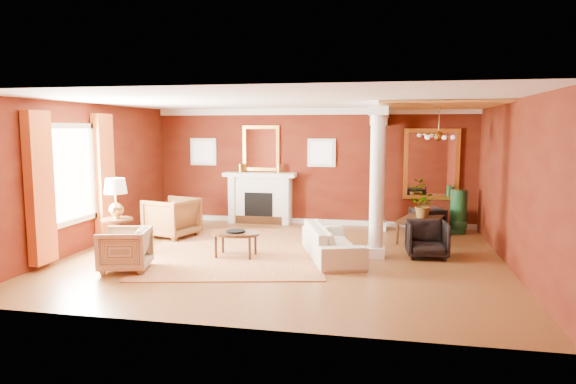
% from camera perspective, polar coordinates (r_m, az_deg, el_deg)
% --- Properties ---
extents(ground, '(8.00, 8.00, 0.00)m').
position_cam_1_polar(ground, '(9.73, -0.52, -7.21)').
color(ground, brown).
rests_on(ground, ground).
extents(room_shell, '(8.04, 7.04, 2.92)m').
position_cam_1_polar(room_shell, '(9.44, -0.53, 4.75)').
color(room_shell, '#571E0C').
rests_on(room_shell, ground).
extents(fireplace, '(1.85, 0.42, 1.29)m').
position_cam_1_polar(fireplace, '(13.07, -3.13, -0.66)').
color(fireplace, white).
rests_on(fireplace, ground).
extents(overmantel_mirror, '(0.95, 0.07, 1.15)m').
position_cam_1_polar(overmantel_mirror, '(13.10, -3.02, 4.87)').
color(overmantel_mirror, '#ECB645').
rests_on(overmantel_mirror, fireplace).
extents(flank_window_left, '(0.70, 0.07, 0.70)m').
position_cam_1_polar(flank_window_left, '(13.58, -9.38, 4.44)').
color(flank_window_left, white).
rests_on(flank_window_left, room_shell).
extents(flank_window_right, '(0.70, 0.07, 0.70)m').
position_cam_1_polar(flank_window_right, '(12.82, 3.75, 4.37)').
color(flank_window_right, white).
rests_on(flank_window_right, room_shell).
extents(left_window, '(0.21, 2.55, 2.60)m').
position_cam_1_polar(left_window, '(10.46, -22.64, 1.16)').
color(left_window, white).
rests_on(left_window, room_shell).
extents(column_front, '(0.36, 0.36, 2.80)m').
position_cam_1_polar(column_front, '(9.58, 9.85, 1.14)').
color(column_front, white).
rests_on(column_front, ground).
extents(column_back, '(0.36, 0.36, 2.80)m').
position_cam_1_polar(column_back, '(12.27, 10.18, 2.41)').
color(column_back, white).
rests_on(column_back, ground).
extents(header_beam, '(0.30, 3.20, 0.32)m').
position_cam_1_polar(header_beam, '(11.13, 10.20, 8.09)').
color(header_beam, white).
rests_on(header_beam, column_front).
extents(amber_ceiling, '(2.30, 3.40, 0.04)m').
position_cam_1_polar(amber_ceiling, '(11.03, 16.27, 9.23)').
color(amber_ceiling, gold).
rests_on(amber_ceiling, room_shell).
extents(dining_mirror, '(1.30, 0.07, 1.70)m').
position_cam_1_polar(dining_mirror, '(12.75, 15.64, 2.98)').
color(dining_mirror, '#ECB645').
rests_on(dining_mirror, room_shell).
extents(chandelier, '(0.60, 0.62, 0.75)m').
position_cam_1_polar(chandelier, '(11.07, 16.40, 5.99)').
color(chandelier, '#B38938').
rests_on(chandelier, room_shell).
extents(crown_trim, '(8.00, 0.08, 0.16)m').
position_cam_1_polar(crown_trim, '(12.84, 2.66, 8.93)').
color(crown_trim, white).
rests_on(crown_trim, room_shell).
extents(base_trim, '(8.00, 0.08, 0.12)m').
position_cam_1_polar(base_trim, '(13.05, 2.59, -3.27)').
color(base_trim, white).
rests_on(base_trim, ground).
extents(rug, '(4.07, 4.90, 0.02)m').
position_cam_1_polar(rug, '(10.30, -5.87, -6.39)').
color(rug, maroon).
rests_on(rug, ground).
extents(sofa, '(1.23, 2.18, 0.82)m').
position_cam_1_polar(sofa, '(9.59, 4.94, -4.94)').
color(sofa, beige).
rests_on(sofa, ground).
extents(armchair_leopard, '(1.14, 1.17, 0.98)m').
position_cam_1_polar(armchair_leopard, '(11.63, -12.81, -2.57)').
color(armchair_leopard, black).
rests_on(armchair_leopard, ground).
extents(armchair_stripe, '(0.90, 0.93, 0.80)m').
position_cam_1_polar(armchair_stripe, '(9.15, -17.68, -5.89)').
color(armchair_stripe, tan).
rests_on(armchair_stripe, ground).
extents(coffee_table, '(0.93, 0.93, 0.47)m').
position_cam_1_polar(coffee_table, '(9.68, -5.83, -4.74)').
color(coffee_table, black).
rests_on(coffee_table, ground).
extents(coffee_book, '(0.17, 0.06, 0.23)m').
position_cam_1_polar(coffee_book, '(9.71, -6.20, -3.73)').
color(coffee_book, black).
rests_on(coffee_book, coffee_table).
extents(side_table, '(0.58, 0.58, 1.46)m').
position_cam_1_polar(side_table, '(10.36, -18.55, -1.20)').
color(side_table, black).
rests_on(side_table, ground).
extents(dining_table, '(0.87, 1.45, 0.76)m').
position_cam_1_polar(dining_table, '(11.43, 14.61, -3.33)').
color(dining_table, black).
rests_on(dining_table, ground).
extents(dining_chair_near, '(0.78, 0.74, 0.75)m').
position_cam_1_polar(dining_chair_near, '(9.96, 15.19, -4.91)').
color(dining_chair_near, black).
rests_on(dining_chair_near, ground).
extents(dining_chair_far, '(0.83, 0.81, 0.66)m').
position_cam_1_polar(dining_chair_far, '(12.22, 15.24, -2.93)').
color(dining_chair_far, black).
rests_on(dining_chair_far, ground).
extents(green_urn, '(0.42, 0.42, 1.02)m').
position_cam_1_polar(green_urn, '(12.45, 18.39, -2.55)').
color(green_urn, '#14401F').
rests_on(green_urn, ground).
extents(potted_plant, '(0.62, 0.66, 0.44)m').
position_cam_1_polar(potted_plant, '(11.40, 14.88, -0.31)').
color(potted_plant, '#26591E').
rests_on(potted_plant, dining_table).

